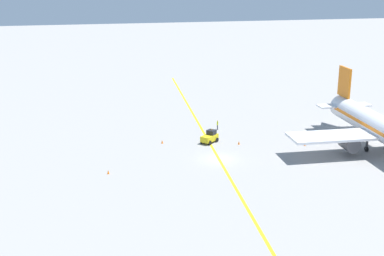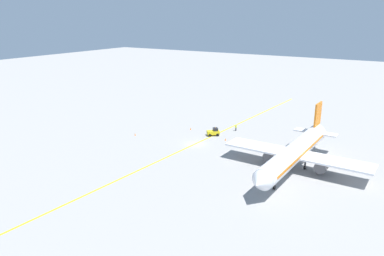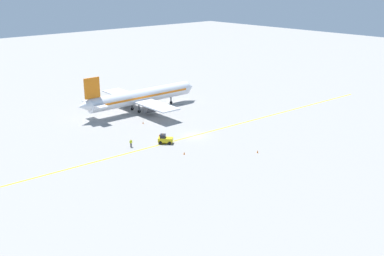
{
  "view_description": "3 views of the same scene",
  "coord_description": "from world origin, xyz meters",
  "views": [
    {
      "loc": [
        18.94,
        69.85,
        26.36
      ],
      "look_at": [
        3.11,
        -4.07,
        3.71
      ],
      "focal_mm": 50.0,
      "sensor_mm": 36.0,
      "label": 1
    },
    {
      "loc": [
        -42.49,
        69.61,
        28.43
      ],
      "look_at": [
        0.08,
        1.28,
        4.16
      ],
      "focal_mm": 35.0,
      "sensor_mm": 36.0,
      "label": 2
    },
    {
      "loc": [
        68.56,
        -62.59,
        32.69
      ],
      "look_at": [
        5.79,
        -5.9,
        4.53
      ],
      "focal_mm": 42.0,
      "sensor_mm": 36.0,
      "label": 3
    }
  ],
  "objects": [
    {
      "name": "ground_plane",
      "position": [
        0.0,
        0.0,
        0.0
      ],
      "size": [
        400.0,
        400.0,
        0.0
      ],
      "primitive_type": "plane",
      "color": "gray"
    },
    {
      "name": "traffic_cone_far_edge",
      "position": [
        -4.77,
        -5.94,
        0.28
      ],
      "size": [
        0.32,
        0.32,
        0.55
      ],
      "primitive_type": "cone",
      "color": "orange",
      "rests_on": "ground"
    },
    {
      "name": "airplane_at_gate",
      "position": [
        -24.01,
        2.94,
        3.71
      ],
      "size": [
        28.14,
        35.48,
        10.6
      ],
      "color": "white",
      "rests_on": "ground"
    },
    {
      "name": "baggage_tug_white",
      "position": [
        -0.54,
        -7.77,
        0.9
      ],
      "size": [
        3.24,
        3.12,
        2.11
      ],
      "color": "gold",
      "rests_on": "ground"
    },
    {
      "name": "ground_crew_worker",
      "position": [
        -3.51,
        -14.31,
        0.91
      ],
      "size": [
        0.29,
        0.57,
        1.68
      ],
      "color": "#23232D",
      "rests_on": "ground"
    },
    {
      "name": "apron_yellow_centreline",
      "position": [
        0.0,
        0.0,
        0.0
      ],
      "size": [
        8.04,
        119.78,
        0.01
      ],
      "primitive_type": "cube",
      "rotation": [
        0.0,
        0.0,
        -0.06
      ],
      "color": "yellow",
      "rests_on": "ground"
    },
    {
      "name": "traffic_cone_by_wingtip",
      "position": [
        6.86,
        -8.92,
        0.28
      ],
      "size": [
        0.32,
        0.32,
        0.55
      ],
      "primitive_type": "cone",
      "color": "orange",
      "rests_on": "ground"
    },
    {
      "name": "traffic_cone_mid_apron",
      "position": [
        -14.58,
        -3.19,
        0.28
      ],
      "size": [
        0.32,
        0.32,
        0.55
      ],
      "primitive_type": "cone",
      "color": "orange",
      "rests_on": "ground"
    },
    {
      "name": "traffic_cone_near_nose",
      "position": [
        15.94,
        2.4,
        0.28
      ],
      "size": [
        0.32,
        0.32,
        0.55
      ],
      "primitive_type": "cone",
      "color": "orange",
      "rests_on": "ground"
    }
  ]
}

